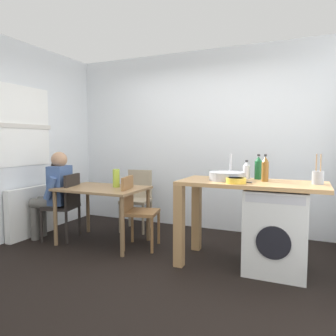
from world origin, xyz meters
TOP-DOWN VIEW (x-y plane):
  - ground_plane at (0.00, 0.00)m, footprint 5.46×5.46m
  - wall_back at (0.00, 1.75)m, footprint 4.60×0.10m
  - wall_window_side at (-2.15, 0.00)m, footprint 0.12×3.80m
  - radiator at (-2.02, 0.30)m, footprint 0.10×0.80m
  - dining_table at (-0.92, 0.46)m, footprint 1.10×0.76m
  - chair_person_seat at (-1.47, 0.38)m, footprint 0.48×0.48m
  - chair_opposite at (-0.44, 0.50)m, footprint 0.48×0.48m
  - chair_spare_by_wall at (-0.83, 1.24)m, footprint 0.45×0.45m
  - seated_person at (-1.63, 0.34)m, footprint 0.54×0.54m
  - kitchen_counter at (0.78, 0.43)m, footprint 1.50×0.68m
  - washing_machine at (1.25, 0.43)m, footprint 0.60×0.61m
  - sink_basin at (0.73, 0.43)m, footprint 0.38×0.38m
  - tap at (0.73, 0.61)m, footprint 0.02×0.02m
  - bottle_tall_green at (0.89, 0.67)m, footprint 0.08×0.08m
  - bottle_squat_brown at (1.02, 0.68)m, footprint 0.08×0.08m
  - bottle_clear_small at (1.12, 0.50)m, footprint 0.07×0.07m
  - mixing_bowl at (0.87, 0.23)m, footprint 0.20×0.20m
  - utensil_crock at (1.62, 0.48)m, footprint 0.11×0.11m
  - vase at (-0.77, 0.56)m, footprint 0.09×0.09m
  - scissors at (0.94, 0.33)m, footprint 0.15×0.06m

SIDE VIEW (x-z plane):
  - ground_plane at x=0.00m, z-range 0.00..0.00m
  - radiator at x=-2.02m, z-range 0.00..0.70m
  - washing_machine at x=1.25m, z-range 0.00..0.86m
  - chair_person_seat at x=-1.47m, z-range 0.06..0.96m
  - chair_opposite at x=-0.44m, z-range 0.06..0.96m
  - chair_spare_by_wall at x=-0.83m, z-range 0.06..0.96m
  - dining_table at x=-0.92m, z-range 0.27..1.01m
  - seated_person at x=-1.63m, z-range 0.07..1.27m
  - kitchen_counter at x=0.78m, z-range 0.30..1.22m
  - vase at x=-0.77m, z-range 0.74..0.98m
  - scissors at x=0.94m, z-range 0.92..0.93m
  - mixing_bowl at x=0.87m, z-range 0.92..0.98m
  - sink_basin at x=0.73m, z-range 0.92..1.01m
  - utensil_crock at x=1.62m, z-range 0.84..1.14m
  - bottle_tall_green at x=0.89m, z-range 0.91..1.12m
  - bottle_squat_brown at x=1.02m, z-range 0.91..1.18m
  - bottle_clear_small at x=1.12m, z-range 0.91..1.19m
  - tap at x=0.73m, z-range 0.92..1.20m
  - wall_back at x=0.00m, z-range 0.00..2.70m
  - wall_window_side at x=-2.15m, z-range 0.00..2.70m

